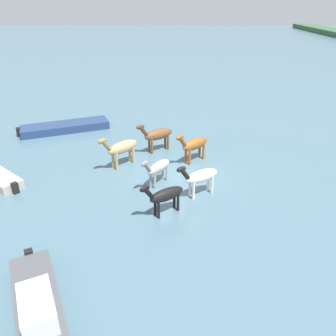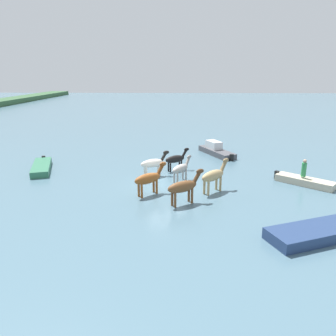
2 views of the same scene
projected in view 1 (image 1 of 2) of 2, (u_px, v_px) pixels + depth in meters
ground_plane at (176, 176)px, 17.87m from camera, size 219.44×219.44×0.00m
horse_pinto_flank at (194, 144)px, 19.02m from camera, size 1.94×2.08×1.91m
horse_chestnut_trailing at (200, 177)px, 15.71m from camera, size 1.52×2.17×1.81m
horse_dark_mare at (157, 135)px, 20.32m from camera, size 1.72×2.28×1.94m
horse_lead at (121, 148)px, 18.47m from camera, size 2.13×2.08×2.00m
horse_gray_outer at (158, 168)px, 16.68m from camera, size 1.95×1.55×1.69m
horse_mid_herd at (165, 195)px, 14.37m from camera, size 1.50×1.98×1.69m
boat_tender_starboard at (38, 309)px, 9.86m from camera, size 4.70×3.15×1.34m
boat_launch_far at (65, 128)px, 23.90m from camera, size 3.76×6.18×0.78m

